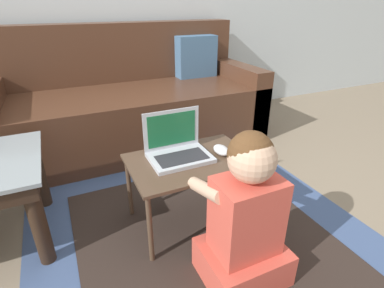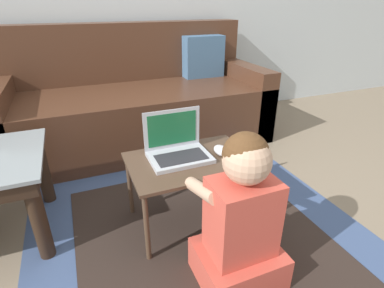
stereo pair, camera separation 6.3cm
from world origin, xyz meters
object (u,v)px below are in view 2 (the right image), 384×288
(laptop, at_px, (178,150))
(laptop_desk, at_px, (191,167))
(person_seated, at_px, (241,221))
(couch, at_px, (138,104))
(computer_mouse, at_px, (221,151))

(laptop, bearing_deg, laptop_desk, -47.10)
(person_seated, bearing_deg, couch, 91.62)
(laptop, height_order, computer_mouse, laptop)
(person_seated, bearing_deg, computer_mouse, 73.36)
(laptop_desk, bearing_deg, computer_mouse, -2.26)
(laptop, xyz_separation_m, computer_mouse, (0.22, -0.06, -0.02))
(laptop, bearing_deg, couch, 87.60)
(couch, distance_m, person_seated, 1.61)
(couch, height_order, person_seated, couch)
(laptop_desk, distance_m, person_seated, 0.43)
(couch, height_order, laptop, couch)
(computer_mouse, bearing_deg, laptop_desk, 177.74)
(laptop_desk, height_order, laptop, laptop)
(person_seated, bearing_deg, laptop_desk, 96.00)
(laptop, bearing_deg, computer_mouse, -15.07)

